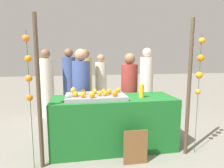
# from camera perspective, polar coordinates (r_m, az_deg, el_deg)

# --- Properties ---
(ground_plane) EXTENTS (24.00, 24.00, 0.00)m
(ground_plane) POSITION_cam_1_polar(r_m,az_deg,el_deg) (3.47, 0.45, -17.83)
(ground_plane) COLOR gray
(stall_counter) EXTENTS (1.99, 0.73, 0.85)m
(stall_counter) POSITION_cam_1_polar(r_m,az_deg,el_deg) (3.30, 0.46, -11.19)
(stall_counter) COLOR #196023
(stall_counter) RESTS_ON ground_plane
(orange_tray) EXTENTS (0.94, 0.60, 0.06)m
(orange_tray) POSITION_cam_1_polar(r_m,az_deg,el_deg) (3.14, -4.82, -3.60)
(orange_tray) COLOR gray
(orange_tray) RESTS_ON stall_counter
(orange_0) EXTENTS (0.08, 0.08, 0.08)m
(orange_0) POSITION_cam_1_polar(r_m,az_deg,el_deg) (3.01, -3.63, -2.77)
(orange_0) COLOR orange
(orange_0) RESTS_ON orange_tray
(orange_1) EXTENTS (0.08, 0.08, 0.08)m
(orange_1) POSITION_cam_1_polar(r_m,az_deg,el_deg) (2.99, -10.61, -2.92)
(orange_1) COLOR orange
(orange_1) RESTS_ON orange_tray
(orange_2) EXTENTS (0.08, 0.08, 0.08)m
(orange_2) POSITION_cam_1_polar(r_m,az_deg,el_deg) (3.14, -8.31, -2.33)
(orange_2) COLOR orange
(orange_2) RESTS_ON orange_tray
(orange_3) EXTENTS (0.09, 0.09, 0.09)m
(orange_3) POSITION_cam_1_polar(r_m,az_deg,el_deg) (3.32, -11.18, -1.76)
(orange_3) COLOR orange
(orange_3) RESTS_ON orange_tray
(orange_4) EXTENTS (0.08, 0.08, 0.08)m
(orange_4) POSITION_cam_1_polar(r_m,az_deg,el_deg) (3.30, 1.80, -1.75)
(orange_4) COLOR orange
(orange_4) RESTS_ON orange_tray
(orange_5) EXTENTS (0.07, 0.07, 0.07)m
(orange_5) POSITION_cam_1_polar(r_m,az_deg,el_deg) (3.01, -1.97, -2.79)
(orange_5) COLOR orange
(orange_5) RESTS_ON orange_tray
(orange_6) EXTENTS (0.09, 0.09, 0.09)m
(orange_6) POSITION_cam_1_polar(r_m,az_deg,el_deg) (2.98, 0.84, -2.75)
(orange_6) COLOR orange
(orange_6) RESTS_ON orange_tray
(orange_7) EXTENTS (0.09, 0.09, 0.09)m
(orange_7) POSITION_cam_1_polar(r_m,az_deg,el_deg) (2.89, -5.83, -3.13)
(orange_7) COLOR orange
(orange_7) RESTS_ON orange_tray
(orange_8) EXTENTS (0.08, 0.08, 0.08)m
(orange_8) POSITION_cam_1_polar(r_m,az_deg,el_deg) (3.19, -5.02, -2.14)
(orange_8) COLOR orange
(orange_8) RESTS_ON orange_tray
(orange_9) EXTENTS (0.09, 0.09, 0.09)m
(orange_9) POSITION_cam_1_polar(r_m,az_deg,el_deg) (3.14, -0.84, -2.20)
(orange_9) COLOR orange
(orange_9) RESTS_ON orange_tray
(orange_10) EXTENTS (0.07, 0.07, 0.07)m
(orange_10) POSITION_cam_1_polar(r_m,az_deg,el_deg) (3.19, -2.43, -2.14)
(orange_10) COLOR orange
(orange_10) RESTS_ON orange_tray
(orange_11) EXTENTS (0.09, 0.09, 0.09)m
(orange_11) POSITION_cam_1_polar(r_m,az_deg,el_deg) (2.93, -8.50, -3.05)
(orange_11) COLOR orange
(orange_11) RESTS_ON orange_tray
(juice_bottle) EXTENTS (0.08, 0.08, 0.23)m
(juice_bottle) POSITION_cam_1_polar(r_m,az_deg,el_deg) (3.20, 8.60, -2.02)
(juice_bottle) COLOR #FCA119
(juice_bottle) RESTS_ON stall_counter
(chalkboard_sign) EXTENTS (0.35, 0.03, 0.51)m
(chalkboard_sign) POSITION_cam_1_polar(r_m,az_deg,el_deg) (2.91, 6.82, -17.87)
(chalkboard_sign) COLOR brown
(chalkboard_sign) RESTS_ON ground_plane
(vendor_left) EXTENTS (0.33, 0.33, 1.65)m
(vendor_left) POSITION_cam_1_polar(r_m,az_deg,el_deg) (3.75, -8.81, -3.49)
(vendor_left) COLOR #384C8C
(vendor_left) RESTS_ON ground_plane
(vendor_right) EXTENTS (0.31, 0.31, 1.57)m
(vendor_right) POSITION_cam_1_polar(r_m,az_deg,el_deg) (3.84, 5.02, -3.68)
(vendor_right) COLOR maroon
(vendor_right) RESTS_ON ground_plane
(crowd_person_0) EXTENTS (0.34, 0.34, 1.68)m
(crowd_person_0) POSITION_cam_1_polar(r_m,az_deg,el_deg) (5.12, -18.38, -0.46)
(crowd_person_0) COLOR beige
(crowd_person_0) RESTS_ON ground_plane
(crowd_person_1) EXTENTS (0.31, 0.31, 1.56)m
(crowd_person_1) POSITION_cam_1_polar(r_m,az_deg,el_deg) (5.40, -3.20, -0.22)
(crowd_person_1) COLOR beige
(crowd_person_1) RESTS_ON ground_plane
(crowd_person_2) EXTENTS (0.34, 0.34, 1.71)m
(crowd_person_2) POSITION_cam_1_polar(r_m,az_deg,el_deg) (5.35, -12.25, 0.31)
(crowd_person_2) COLOR #384C8C
(crowd_person_2) RESTS_ON ground_plane
(crowd_person_3) EXTENTS (0.34, 0.34, 1.68)m
(crowd_person_3) POSITION_cam_1_polar(r_m,az_deg,el_deg) (5.04, -7.70, -0.23)
(crowd_person_3) COLOR tan
(crowd_person_3) RESTS_ON ground_plane
(crowd_person_4) EXTENTS (0.34, 0.34, 1.71)m
(crowd_person_4) POSITION_cam_1_polar(r_m,az_deg,el_deg) (5.15, 9.91, 0.08)
(crowd_person_4) COLOR beige
(crowd_person_4) RESTS_ON ground_plane
(canopy_post_left) EXTENTS (0.06, 0.06, 2.06)m
(canopy_post_left) POSITION_cam_1_polar(r_m,az_deg,el_deg) (2.75, -20.53, -2.66)
(canopy_post_left) COLOR #473828
(canopy_post_left) RESTS_ON ground_plane
(canopy_post_right) EXTENTS (0.06, 0.06, 2.06)m
(canopy_post_right) POSITION_cam_1_polar(r_m,az_deg,el_deg) (3.16, 21.46, -1.33)
(canopy_post_right) COLOR #473828
(canopy_post_right) RESTS_ON ground_plane
(garland_strand_left) EXTENTS (0.10, 0.10, 1.84)m
(garland_strand_left) POSITION_cam_1_polar(r_m,az_deg,el_deg) (2.73, -23.19, 3.82)
(garland_strand_left) COLOR #2D4C23
(garland_strand_left) RESTS_ON ground_plane
(garland_strand_right) EXTENTS (0.11, 0.11, 1.84)m
(garland_strand_right) POSITION_cam_1_polar(r_m,az_deg,el_deg) (3.20, 24.20, 4.55)
(garland_strand_right) COLOR #2D4C23
(garland_strand_right) RESTS_ON ground_plane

